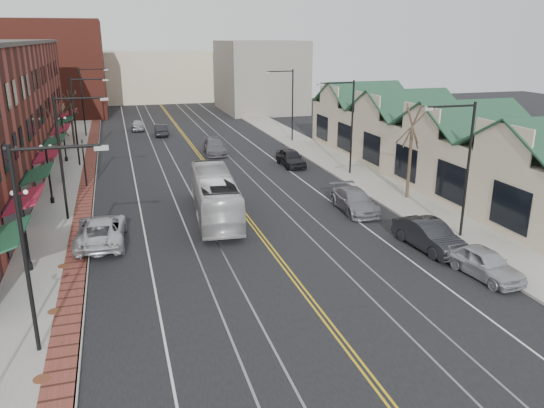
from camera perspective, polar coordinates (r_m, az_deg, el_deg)
ground at (r=24.07m, az=5.04°, el=-11.40°), size 160.00×160.00×0.00m
sidewalk_left at (r=41.37m, az=-21.41°, el=0.11°), size 4.00×120.00×0.15m
sidewalk_right at (r=45.74m, az=9.97°, el=2.68°), size 4.00×120.00×0.15m
building_right at (r=48.18m, az=16.56°, el=5.69°), size 8.00×36.00×4.60m
backdrop_left at (r=90.00m, az=-22.22°, el=13.38°), size 14.00×18.00×14.00m
backdrop_mid at (r=105.06m, az=-12.44°, el=13.30°), size 22.00×14.00×9.00m
backdrop_right at (r=87.79m, az=-1.32°, el=13.58°), size 12.00×16.00×11.00m
streetlight_l_0 at (r=20.84m, az=-24.15°, el=-2.51°), size 3.33×0.25×8.00m
streetlight_l_1 at (r=36.26m, az=-21.22°, el=5.89°), size 3.33×0.25×8.00m
streetlight_l_2 at (r=52.03m, az=-20.03°, el=9.25°), size 3.33×0.25×8.00m
streetlight_l_3 at (r=67.91m, az=-19.39°, el=11.03°), size 3.33×0.25×8.00m
streetlight_r_0 at (r=32.48m, az=19.80°, el=4.80°), size 3.33×0.25×8.00m
streetlight_r_1 at (r=46.13m, az=8.12°, el=9.18°), size 3.33×0.25×8.00m
streetlight_r_2 at (r=60.93m, az=1.82°, el=11.35°), size 3.33×0.25×8.00m
lamppost_l_1 at (r=29.49m, az=-25.04°, el=-2.79°), size 0.84×0.28×4.27m
lamppost_l_2 at (r=40.92m, az=-22.85°, el=2.86°), size 0.84×0.28×4.27m
lamppost_l_3 at (r=54.56m, az=-21.46°, el=6.42°), size 0.84×0.28×4.27m
tree_left_near at (r=46.46m, az=-21.98°, el=6.25°), size 1.78×1.37×6.48m
tree_left_far at (r=62.25m, az=-20.77°, el=8.75°), size 1.66×1.28×6.02m
tree_right_mid at (r=40.04m, az=14.67°, el=5.66°), size 1.90×1.46×6.93m
manhole_near at (r=21.20m, az=-23.53°, el=-16.85°), size 0.60×0.60×0.02m
manhole_mid at (r=25.49m, az=-22.33°, el=-10.62°), size 0.60×0.60×0.02m
manhole_far at (r=29.99m, az=-21.51°, el=-6.22°), size 0.60×0.60×0.02m
traffic_signal at (r=44.58m, az=-19.58°, el=4.54°), size 0.18×0.15×3.80m
transit_bus at (r=35.54m, az=-6.17°, el=0.92°), size 3.44×10.97×3.01m
parked_suv at (r=32.54m, az=-17.92°, el=-2.72°), size 3.02×6.03×1.64m
parked_car_a at (r=28.89m, az=21.91°, el=-5.90°), size 2.25×4.57×1.50m
parked_car_b at (r=31.50m, az=16.54°, el=-3.25°), size 2.18×5.14×1.65m
parked_car_c at (r=37.18m, az=8.85°, el=0.37°), size 2.38×5.36×1.53m
parked_car_d at (r=49.75m, az=2.04°, el=4.99°), size 1.91×4.68×1.59m
distant_car_left at (r=66.87m, az=-11.85°, el=7.81°), size 1.62×4.29×1.40m
distant_car_right at (r=55.32m, az=-6.22°, el=6.14°), size 2.37×5.30×1.51m
distant_car_far at (r=71.35m, az=-14.26°, el=8.24°), size 1.75×4.17×1.41m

